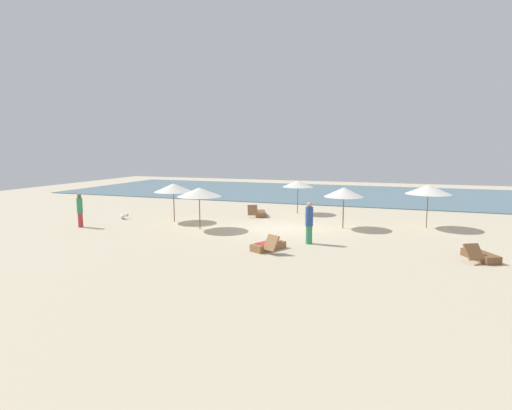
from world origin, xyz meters
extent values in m
plane|color=beige|center=(0.00, 0.00, 0.00)|extent=(60.00, 60.00, 0.00)
cube|color=slate|center=(0.00, 17.00, 0.03)|extent=(48.00, 16.00, 0.06)
cylinder|color=brown|center=(7.01, 2.71, 1.09)|extent=(0.04, 0.04, 2.17)
cone|color=silver|center=(7.01, 2.71, 1.99)|extent=(2.25, 2.25, 0.47)
cylinder|color=brown|center=(-3.80, -1.46, 1.03)|extent=(0.05, 0.05, 2.06)
cone|color=silver|center=(-3.80, -1.46, 1.89)|extent=(2.22, 2.22, 0.44)
cylinder|color=brown|center=(-0.36, 5.09, 1.01)|extent=(0.05, 0.05, 2.01)
cone|color=silver|center=(-0.36, 5.09, 1.86)|extent=(1.91, 1.91, 0.40)
cylinder|color=brown|center=(2.98, 1.22, 1.02)|extent=(0.06, 0.06, 2.05)
cone|color=silver|center=(2.98, 1.22, 1.86)|extent=(1.99, 1.99, 0.48)
cylinder|color=brown|center=(-6.15, 0.03, 1.04)|extent=(0.05, 0.05, 2.08)
cone|color=silver|center=(-6.15, 0.03, 1.90)|extent=(2.12, 2.12, 0.46)
cube|color=brown|center=(-2.23, 3.40, 0.14)|extent=(1.14, 1.62, 0.28)
cube|color=brown|center=(-2.50, 2.75, 0.43)|extent=(0.69, 0.60, 0.58)
cube|color=brown|center=(8.62, -3.22, 0.14)|extent=(1.23, 1.61, 0.28)
cube|color=brown|center=(8.29, -3.83, 0.42)|extent=(0.73, 0.70, 0.53)
cube|color=olive|center=(0.76, -4.36, 0.14)|extent=(1.23, 1.61, 0.28)
cube|color=olive|center=(1.09, -4.98, 0.44)|extent=(0.69, 0.61, 0.59)
cube|color=#BF3338|center=(0.76, -4.36, 0.30)|extent=(0.94, 1.17, 0.03)
cylinder|color=#BF3338|center=(-9.88, -3.04, 0.37)|extent=(0.25, 0.25, 0.75)
cylinder|color=#338C59|center=(-9.88, -3.04, 1.14)|extent=(0.29, 0.29, 0.78)
sphere|color=brown|center=(-9.88, -3.04, 1.62)|extent=(0.21, 0.21, 0.21)
cylinder|color=#338C59|center=(2.09, -2.77, 0.39)|extent=(0.34, 0.34, 0.78)
cylinder|color=#2D4C8C|center=(2.09, -2.77, 1.19)|extent=(0.40, 0.40, 0.81)
sphere|color=tan|center=(2.09, -2.77, 1.69)|extent=(0.22, 0.22, 0.22)
cube|color=silver|center=(-9.40, -0.25, 0.02)|extent=(0.39, 0.36, 0.04)
ellipsoid|color=silver|center=(-9.40, -0.25, 0.16)|extent=(0.62, 0.56, 0.26)
sphere|color=silver|center=(-9.19, -0.09, 0.21)|extent=(0.18, 0.18, 0.18)
camera|label=1|loc=(5.84, -20.19, 4.14)|focal=29.49mm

